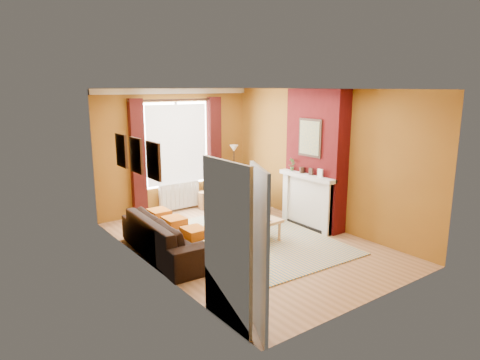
# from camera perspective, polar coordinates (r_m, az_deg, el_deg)

# --- Properties ---
(ground) EXTENTS (5.50, 5.50, 0.00)m
(ground) POSITION_cam_1_polar(r_m,az_deg,el_deg) (8.04, 1.06, -8.34)
(ground) COLOR brown
(ground) RESTS_ON ground
(room_walls) EXTENTS (3.82, 5.54, 2.83)m
(room_walls) POSITION_cam_1_polar(r_m,az_deg,el_deg) (8.26, 3.40, 2.15)
(room_walls) COLOR brown
(room_walls) RESTS_ON ground
(striped_rug) EXTENTS (2.68, 3.63, 0.02)m
(striped_rug) POSITION_cam_1_polar(r_m,az_deg,el_deg) (8.19, 1.46, -7.87)
(striped_rug) COLOR #356591
(striped_rug) RESTS_ON ground
(sofa) EXTENTS (1.03, 2.38, 0.68)m
(sofa) POSITION_cam_1_polar(r_m,az_deg,el_deg) (7.51, -9.38, -7.27)
(sofa) COLOR black
(sofa) RESTS_ON ground
(armchair) EXTENTS (1.42, 1.37, 0.70)m
(armchair) POSITION_cam_1_polar(r_m,az_deg,el_deg) (9.59, -0.70, -2.69)
(armchair) COLOR black
(armchair) RESTS_ON ground
(coffee_table) EXTENTS (0.74, 1.34, 0.43)m
(coffee_table) POSITION_cam_1_polar(r_m,az_deg,el_deg) (8.23, 1.12, -5.00)
(coffee_table) COLOR tan
(coffee_table) RESTS_ON ground
(wicker_stool) EXTENTS (0.38, 0.38, 0.41)m
(wicker_stool) POSITION_cam_1_polar(r_m,az_deg,el_deg) (10.16, -4.67, -2.71)
(wicker_stool) COLOR olive
(wicker_stool) RESTS_ON ground
(floor_lamp) EXTENTS (0.28, 0.28, 1.45)m
(floor_lamp) POSITION_cam_1_polar(r_m,az_deg,el_deg) (10.42, -0.81, 3.02)
(floor_lamp) COLOR black
(floor_lamp) RESTS_ON ground
(book_a) EXTENTS (0.24, 0.30, 0.03)m
(book_a) POSITION_cam_1_polar(r_m,az_deg,el_deg) (7.85, 2.42, -5.43)
(book_a) COLOR #999999
(book_a) RESTS_ON coffee_table
(book_b) EXTENTS (0.35, 0.38, 0.02)m
(book_b) POSITION_cam_1_polar(r_m,az_deg,el_deg) (8.49, -0.02, -4.04)
(book_b) COLOR #999999
(book_b) RESTS_ON coffee_table
(mug) EXTENTS (0.11, 0.11, 0.09)m
(mug) POSITION_cam_1_polar(r_m,az_deg,el_deg) (8.07, 2.41, -4.69)
(mug) COLOR #999999
(mug) RESTS_ON coffee_table
(tv_remote) EXTENTS (0.10, 0.17, 0.02)m
(tv_remote) POSITION_cam_1_polar(r_m,az_deg,el_deg) (8.22, 0.76, -4.61)
(tv_remote) COLOR #262628
(tv_remote) RESTS_ON coffee_table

